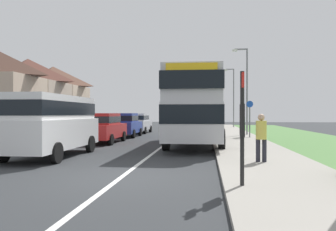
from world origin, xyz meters
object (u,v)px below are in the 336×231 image
parked_car_red (103,127)px  bus_stop_sign (242,120)px  pedestrian_at_stop (261,135)px  street_lamp_mid (245,85)px  pedestrian_walking_away (242,124)px  parked_car_silver (138,122)px  parked_van_white (52,121)px  double_decker_bus (195,105)px  cycle_route_sign (250,117)px  parked_car_blue (124,124)px  street_lamp_far (233,94)px

parked_car_red → bus_stop_sign: bearing=-59.8°
pedestrian_at_stop → street_lamp_mid: size_ratio=0.26×
street_lamp_mid → pedestrian_walking_away: bearing=-99.9°
parked_car_silver → street_lamp_mid: size_ratio=0.69×
parked_van_white → parked_car_silver: parked_van_white is taller
double_decker_bus → bus_stop_sign: size_ratio=3.91×
parked_car_red → cycle_route_sign: bearing=24.8°
pedestrian_walking_away → parked_car_silver: bearing=143.5°
pedestrian_walking_away → street_lamp_mid: 4.22m
parked_van_white → street_lamp_mid: street_lamp_mid is taller
street_lamp_mid → parked_van_white: bearing=-123.8°
parked_car_red → pedestrian_at_stop: bearing=-45.1°
parked_car_blue → cycle_route_sign: 8.76m
parked_car_red → bus_stop_sign: (6.63, -11.38, 0.61)m
double_decker_bus → parked_car_red: (-5.29, 0.68, -1.21)m
parked_van_white → street_lamp_mid: bearing=56.2°
bus_stop_sign → street_lamp_mid: 18.60m
double_decker_bus → parked_car_red: 5.47m
parked_car_silver → street_lamp_mid: (8.74, -2.98, 2.87)m
parked_van_white → cycle_route_sign: cycle_route_sign is taller
bus_stop_sign → parked_car_blue: bearing=111.9°
pedestrian_at_stop → parked_van_white: bearing=169.9°
parked_van_white → bus_stop_sign: bearing=-37.2°
street_lamp_far → bus_stop_sign: bearing=-94.0°
double_decker_bus → parked_car_blue: bearing=132.6°
parked_van_white → street_lamp_far: (9.00, 27.33, 2.56)m
parked_van_white → pedestrian_walking_away: 13.11m
parked_van_white → parked_car_silver: 16.21m
pedestrian_at_stop → parked_car_blue: bearing=120.9°
parked_car_blue → bus_stop_sign: bus_stop_sign is taller
parked_car_blue → pedestrian_walking_away: parked_car_blue is taller
bus_stop_sign → pedestrian_at_stop: bearing=75.1°
parked_car_blue → cycle_route_sign: bearing=-6.8°
cycle_route_sign → street_lamp_mid: size_ratio=0.39×
pedestrian_at_stop → bus_stop_sign: bearing=-104.9°
parked_car_red → pedestrian_walking_away: (8.22, 3.86, 0.05)m
double_decker_bus → parked_van_white: size_ratio=1.85×
parked_van_white → parked_car_silver: bearing=89.6°
cycle_route_sign → street_lamp_mid: bearing=89.1°
parked_car_red → street_lamp_mid: 11.54m
street_lamp_far → double_decker_bus: bearing=-99.4°
pedestrian_walking_away → street_lamp_far: (0.68, 17.20, 2.98)m
pedestrian_at_stop → pedestrian_walking_away: bearing=87.0°
parked_car_red → pedestrian_at_stop: parked_car_red is taller
parked_car_red → parked_car_silver: (0.01, 9.94, -0.01)m
parked_car_silver → street_lamp_far: 14.56m
parked_car_blue → parked_car_red: bearing=-90.3°
cycle_route_sign → bus_stop_sign: bearing=-97.7°
parked_van_white → double_decker_bus: bearing=46.0°
parked_car_red → parked_car_blue: 5.05m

